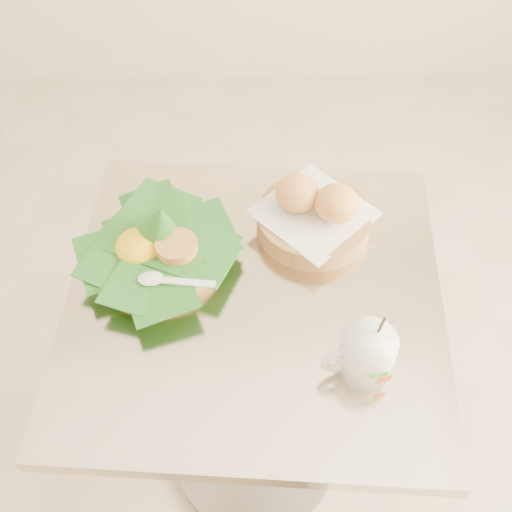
{
  "coord_description": "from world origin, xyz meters",
  "views": [
    {
      "loc": [
        0.11,
        -0.69,
        1.72
      ],
      "look_at": [
        0.13,
        0.06,
        0.82
      ],
      "focal_mm": 45.0,
      "sensor_mm": 36.0,
      "label": 1
    }
  ],
  "objects_px": {
    "cafe_table": "(255,355)",
    "rice_basket": "(157,245)",
    "coffee_mug": "(366,353)",
    "bread_basket": "(314,214)"
  },
  "relations": [
    {
      "from": "rice_basket",
      "to": "coffee_mug",
      "type": "distance_m",
      "value": 0.44
    },
    {
      "from": "cafe_table",
      "to": "coffee_mug",
      "type": "relative_size",
      "value": 4.62
    },
    {
      "from": "cafe_table",
      "to": "rice_basket",
      "type": "xyz_separation_m",
      "value": [
        -0.18,
        0.09,
        0.26
      ]
    },
    {
      "from": "bread_basket",
      "to": "coffee_mug",
      "type": "relative_size",
      "value": 1.68
    },
    {
      "from": "cafe_table",
      "to": "bread_basket",
      "type": "bearing_deg",
      "value": 53.14
    },
    {
      "from": "cafe_table",
      "to": "rice_basket",
      "type": "relative_size",
      "value": 2.5
    },
    {
      "from": "cafe_table",
      "to": "coffee_mug",
      "type": "xyz_separation_m",
      "value": [
        0.18,
        -0.16,
        0.26
      ]
    },
    {
      "from": "coffee_mug",
      "to": "bread_basket",
      "type": "bearing_deg",
      "value": 100.78
    },
    {
      "from": "bread_basket",
      "to": "rice_basket",
      "type": "bearing_deg",
      "value": -166.36
    },
    {
      "from": "cafe_table",
      "to": "rice_basket",
      "type": "height_order",
      "value": "rice_basket"
    }
  ]
}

